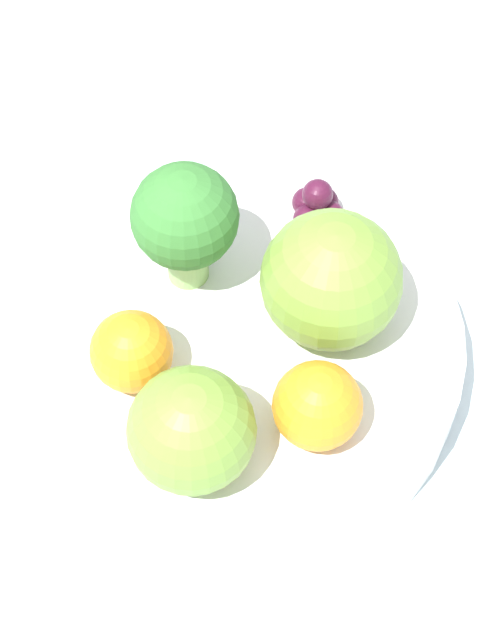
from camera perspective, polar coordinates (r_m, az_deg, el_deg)
ground_plane at (r=0.54m, az=-0.00°, el=-3.75°), size 6.00×6.00×0.00m
table_surface at (r=0.53m, az=-0.00°, el=-3.22°), size 1.20×1.20×0.02m
bowl at (r=0.51m, az=-0.00°, el=-1.68°), size 0.21×0.21×0.03m
broccoli at (r=0.48m, az=-2.96°, el=5.37°), size 0.05×0.05×0.07m
apple_red at (r=0.44m, az=-2.60°, el=-5.90°), size 0.05×0.05×0.05m
apple_green at (r=0.48m, az=4.89°, el=2.14°), size 0.06×0.06×0.06m
orange_front at (r=0.47m, az=-5.81°, el=-1.68°), size 0.04×0.04×0.04m
orange_back at (r=0.45m, az=4.15°, el=-4.59°), size 0.04×0.04×0.04m
grape_cluster at (r=0.53m, az=4.13°, el=6.05°), size 0.03×0.03×0.03m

